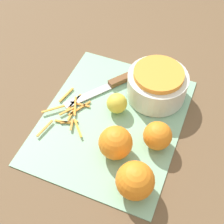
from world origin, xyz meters
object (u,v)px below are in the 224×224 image
object	(u,v)px
orange_left	(116,143)
orange_right	(158,136)
lemon	(117,103)
knife	(114,83)
orange_back	(135,181)
bowl_speckled	(157,84)

from	to	relation	value
orange_left	orange_right	size ratio (longest dim) A/B	1.15
orange_left	lemon	size ratio (longest dim) A/B	1.48
orange_right	lemon	world-z (taller)	orange_right
lemon	orange_right	bearing A→B (deg)	64.16
orange_right	knife	bearing A→B (deg)	-130.75
orange_back	bowl_speckled	bearing A→B (deg)	-172.28
bowl_speckled	orange_right	bearing A→B (deg)	17.70
bowl_speckled	lemon	size ratio (longest dim) A/B	2.96
knife	orange_right	size ratio (longest dim) A/B	2.80
knife	bowl_speckled	bearing A→B (deg)	130.78
bowl_speckled	lemon	xyz separation A→B (m)	(0.09, -0.08, -0.02)
orange_right	lemon	distance (m)	0.14
orange_right	orange_back	xyz separation A→B (m)	(0.13, -0.01, 0.01)
orange_right	lemon	xyz separation A→B (m)	(-0.06, -0.13, -0.01)
bowl_speckled	orange_left	world-z (taller)	bowl_speckled
lemon	orange_back	bearing A→B (deg)	31.35
bowl_speckled	knife	distance (m)	0.12
orange_left	lemon	bearing A→B (deg)	-159.80
bowl_speckled	orange_back	world-z (taller)	bowl_speckled
orange_right	orange_back	distance (m)	0.13
knife	lemon	xyz separation A→B (m)	(0.08, 0.04, 0.02)
orange_back	lemon	world-z (taller)	orange_back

